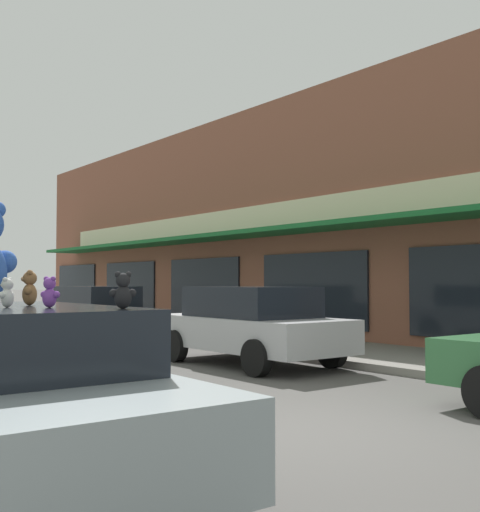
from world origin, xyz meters
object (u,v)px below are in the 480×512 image
(parked_car_far_right, at_px, (96,311))
(teddy_bear_purple, at_px, (50,293))
(plush_art_car, at_px, (6,391))
(teddy_bear_black, at_px, (123,291))
(parked_car_far_center, at_px, (251,324))
(teddy_bear_white, at_px, (7,293))
(teddy_bear_brown, at_px, (29,288))

(parked_car_far_right, bearing_deg, teddy_bear_purple, -116.33)
(plush_art_car, height_order, teddy_bear_purple, teddy_bear_purple)
(teddy_bear_black, xyz_separation_m, parked_car_far_center, (5.66, 5.66, -0.75))
(teddy_bear_white, height_order, parked_car_far_right, teddy_bear_white)
(plush_art_car, bearing_deg, parked_car_far_right, 62.92)
(plush_art_car, height_order, parked_car_far_right, parked_car_far_right)
(parked_car_far_right, bearing_deg, teddy_bear_white, -117.70)
(teddy_bear_white, bearing_deg, teddy_bear_purple, 94.64)
(teddy_bear_brown, xyz_separation_m, parked_car_far_center, (5.96, 4.58, -0.76))
(teddy_bear_white, bearing_deg, plush_art_car, -148.44)
(plush_art_car, relative_size, teddy_bear_white, 19.79)
(plush_art_car, xyz_separation_m, teddy_bear_purple, (0.18, -0.42, 0.77))
(teddy_bear_black, relative_size, teddy_bear_white, 1.17)
(teddy_bear_black, distance_m, teddy_bear_brown, 1.12)
(teddy_bear_black, xyz_separation_m, teddy_bear_purple, (-0.34, 0.53, -0.02))
(teddy_bear_purple, relative_size, teddy_bear_brown, 0.81)
(parked_car_far_right, bearing_deg, teddy_bear_black, -114.11)
(teddy_bear_white, xyz_separation_m, teddy_bear_purple, (0.24, -0.24, 0.00))
(plush_art_car, relative_size, parked_car_far_center, 1.08)
(teddy_bear_white, height_order, teddy_bear_brown, teddy_bear_brown)
(teddy_bear_black, distance_m, teddy_bear_purple, 0.63)
(teddy_bear_black, bearing_deg, teddy_bear_white, -31.86)
(teddy_bear_black, height_order, teddy_bear_brown, teddy_bear_brown)
(plush_art_car, height_order, teddy_bear_white, teddy_bear_white)
(teddy_bear_brown, xyz_separation_m, parked_car_far_right, (5.96, 11.57, -0.77))
(teddy_bear_black, relative_size, parked_car_far_center, 0.06)
(plush_art_car, relative_size, teddy_bear_black, 16.85)
(teddy_bear_white, bearing_deg, teddy_bear_brown, -172.24)
(teddy_bear_purple, bearing_deg, teddy_bear_white, 16.96)
(teddy_bear_brown, height_order, parked_car_far_right, teddy_bear_brown)
(teddy_bear_white, xyz_separation_m, parked_car_far_right, (6.24, 11.89, -0.74))
(teddy_bear_black, xyz_separation_m, teddy_bear_brown, (-0.30, 1.08, 0.01))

